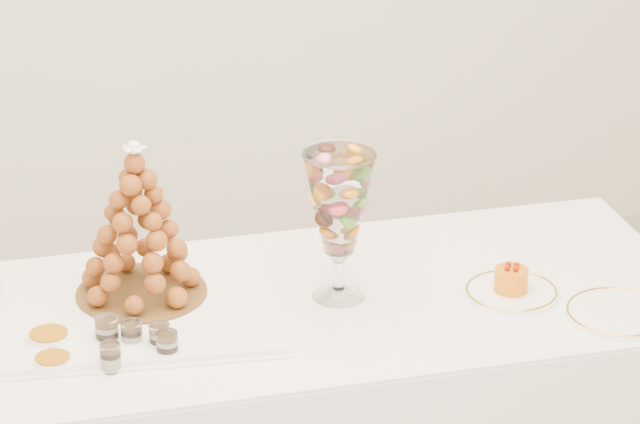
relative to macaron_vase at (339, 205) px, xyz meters
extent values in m
cube|color=white|center=(-0.15, -0.01, -0.24)|extent=(2.00, 0.81, 0.01)
cube|color=white|center=(-0.48, 0.01, -0.23)|extent=(0.67, 0.53, 0.02)
cylinder|color=white|center=(0.00, 0.00, -0.23)|extent=(0.13, 0.13, 0.02)
cylinder|color=white|center=(0.00, 0.00, -0.17)|extent=(0.03, 0.03, 0.09)
sphere|color=white|center=(0.00, 0.00, -0.13)|extent=(0.04, 0.04, 0.04)
cylinder|color=white|center=(0.41, -0.09, -0.23)|extent=(0.23, 0.23, 0.01)
cylinder|color=white|center=(0.61, -0.26, -0.23)|extent=(0.25, 0.25, 0.01)
cylinder|color=white|center=(-0.57, -0.11, -0.20)|extent=(0.06, 0.06, 0.07)
cylinder|color=white|center=(-0.51, -0.13, -0.21)|extent=(0.05, 0.05, 0.07)
cylinder|color=white|center=(-0.45, -0.16, -0.21)|extent=(0.06, 0.06, 0.06)
cylinder|color=white|center=(-0.57, -0.22, -0.21)|extent=(0.05, 0.05, 0.06)
cylinder|color=white|center=(-0.44, -0.20, -0.21)|extent=(0.06, 0.06, 0.07)
cylinder|color=white|center=(-0.69, -0.08, -0.22)|extent=(0.10, 0.10, 0.03)
cylinder|color=white|center=(-0.70, -0.18, -0.23)|extent=(0.09, 0.09, 0.03)
cylinder|color=brown|center=(-0.46, 0.09, -0.21)|extent=(0.31, 0.31, 0.01)
cone|color=brown|center=(-0.46, 0.09, -0.02)|extent=(0.32, 0.32, 0.37)
sphere|color=white|center=(-0.46, 0.09, 0.15)|extent=(0.04, 0.04, 0.04)
cylinder|color=orange|center=(0.40, -0.09, -0.20)|extent=(0.08, 0.08, 0.06)
sphere|color=#9A1105|center=(0.42, -0.09, -0.16)|extent=(0.01, 0.01, 0.01)
sphere|color=#9A1105|center=(0.40, -0.08, -0.16)|extent=(0.01, 0.01, 0.01)
sphere|color=#9A1105|center=(0.39, -0.10, -0.16)|extent=(0.01, 0.01, 0.01)
sphere|color=#9A1105|center=(0.41, -0.10, -0.16)|extent=(0.01, 0.01, 0.01)
camera|label=1|loc=(-0.83, -3.12, 1.43)|focal=85.00mm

